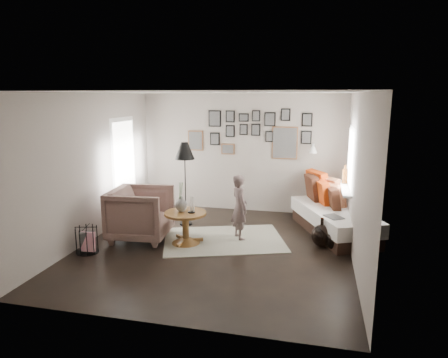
% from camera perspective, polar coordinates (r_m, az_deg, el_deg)
% --- Properties ---
extents(ground, '(4.80, 4.80, 0.00)m').
position_cam_1_polar(ground, '(6.92, -1.37, -9.77)').
color(ground, black).
rests_on(ground, ground).
extents(wall_back, '(4.50, 0.00, 4.50)m').
position_cam_1_polar(wall_back, '(8.87, 2.49, 3.74)').
color(wall_back, gray).
rests_on(wall_back, ground).
extents(wall_front, '(4.50, 0.00, 4.50)m').
position_cam_1_polar(wall_front, '(4.34, -9.44, -5.05)').
color(wall_front, gray).
rests_on(wall_front, ground).
extents(wall_left, '(0.00, 4.80, 4.80)m').
position_cam_1_polar(wall_left, '(7.44, -18.45, 1.57)').
color(wall_left, gray).
rests_on(wall_left, ground).
extents(wall_right, '(0.00, 4.80, 4.80)m').
position_cam_1_polar(wall_right, '(6.38, 18.53, -0.07)').
color(wall_right, gray).
rests_on(wall_right, ground).
extents(ceiling, '(4.80, 4.80, 0.00)m').
position_cam_1_polar(ceiling, '(6.44, -1.48, 12.29)').
color(ceiling, white).
rests_on(ceiling, wall_back).
extents(door_left, '(0.00, 2.14, 2.14)m').
position_cam_1_polar(door_left, '(8.50, -14.06, 1.33)').
color(door_left, white).
rests_on(door_left, wall_left).
extents(window_right, '(0.15, 1.32, 1.30)m').
position_cam_1_polar(window_right, '(7.76, 16.94, -0.71)').
color(window_right, white).
rests_on(window_right, wall_right).
extents(gallery_wall, '(2.74, 0.03, 1.08)m').
position_cam_1_polar(gallery_wall, '(8.75, 4.35, 6.53)').
color(gallery_wall, brown).
rests_on(gallery_wall, wall_back).
extents(wall_sconce, '(0.18, 0.36, 0.16)m').
position_cam_1_polar(wall_sconce, '(8.43, 12.59, 4.16)').
color(wall_sconce, white).
rests_on(wall_sconce, wall_back).
extents(rug, '(2.47, 2.08, 0.01)m').
position_cam_1_polar(rug, '(7.26, -0.04, -8.65)').
color(rug, white).
rests_on(rug, ground).
extents(pedestal_table, '(0.73, 0.73, 0.57)m').
position_cam_1_polar(pedestal_table, '(7.04, -5.49, -7.14)').
color(pedestal_table, brown).
rests_on(pedestal_table, ground).
extents(vase, '(0.21, 0.21, 0.52)m').
position_cam_1_polar(vase, '(6.95, -6.14, -3.39)').
color(vase, black).
rests_on(vase, pedestal_table).
extents(candles, '(0.12, 0.12, 0.27)m').
position_cam_1_polar(candles, '(6.88, -4.69, -3.76)').
color(candles, black).
rests_on(candles, pedestal_table).
extents(daybed, '(1.69, 2.30, 1.05)m').
position_cam_1_polar(daybed, '(7.86, 15.43, -4.93)').
color(daybed, black).
rests_on(daybed, ground).
extents(magazine_on_daybed, '(0.38, 0.40, 0.02)m').
position_cam_1_polar(magazine_on_daybed, '(7.19, 15.41, -5.23)').
color(magazine_on_daybed, black).
rests_on(magazine_on_daybed, daybed).
extents(armchair, '(1.12, 1.10, 0.94)m').
position_cam_1_polar(armchair, '(7.34, -11.78, -4.86)').
color(armchair, brown).
rests_on(armchair, ground).
extents(armchair_cushion, '(0.45, 0.46, 0.19)m').
position_cam_1_polar(armchair_cushion, '(7.37, -11.41, -4.70)').
color(armchair_cushion, white).
rests_on(armchair_cushion, armchair).
extents(floor_lamp, '(0.39, 0.39, 1.66)m').
position_cam_1_polar(floor_lamp, '(7.82, -5.64, 3.59)').
color(floor_lamp, black).
rests_on(floor_lamp, ground).
extents(magazine_basket, '(0.42, 0.42, 0.44)m').
position_cam_1_polar(magazine_basket, '(7.02, -19.00, -8.24)').
color(magazine_basket, black).
rests_on(magazine_basket, ground).
extents(demijohn_large, '(0.34, 0.34, 0.51)m').
position_cam_1_polar(demijohn_large, '(7.11, 13.75, -7.84)').
color(demijohn_large, black).
rests_on(demijohn_large, ground).
extents(demijohn_small, '(0.30, 0.30, 0.46)m').
position_cam_1_polar(demijohn_small, '(7.01, 15.61, -8.42)').
color(demijohn_small, black).
rests_on(demijohn_small, ground).
extents(child, '(0.48, 0.52, 1.18)m').
position_cam_1_polar(child, '(7.16, 2.22, -4.04)').
color(child, '#655150').
rests_on(child, ground).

